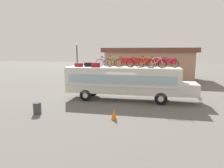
{
  "coord_description": "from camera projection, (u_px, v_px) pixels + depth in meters",
  "views": [
    {
      "loc": [
        2.67,
        -16.98,
        4.17
      ],
      "look_at": [
        -0.9,
        0.0,
        1.37
      ],
      "focal_mm": 32.36,
      "sensor_mm": 36.0,
      "label": 1
    }
  ],
  "objects": [
    {
      "name": "roadside_building",
      "position": [
        149.0,
        63.0,
        31.2
      ],
      "size": [
        13.3,
        7.83,
        4.67
      ],
      "color": "tan",
      "rests_on": "ground"
    },
    {
      "name": "bus",
      "position": [
        126.0,
        81.0,
        17.28
      ],
      "size": [
        11.05,
        2.44,
        2.85
      ],
      "color": "silver",
      "rests_on": "ground"
    },
    {
      "name": "luggage_bag_3",
      "position": [
        96.0,
        65.0,
        17.28
      ],
      "size": [
        0.7,
        0.43,
        0.38
      ],
      "primitive_type": "cube",
      "color": "maroon",
      "rests_on": "bus"
    },
    {
      "name": "traffic_cone",
      "position": [
        114.0,
        114.0,
        12.41
      ],
      "size": [
        0.37,
        0.37,
        0.69
      ],
      "primitive_type": "cone",
      "color": "orange",
      "rests_on": "ground"
    },
    {
      "name": "rooftop_bicycle_3",
      "position": [
        124.0,
        63.0,
        16.96
      ],
      "size": [
        1.75,
        0.44,
        0.91
      ],
      "color": "black",
      "rests_on": "bus"
    },
    {
      "name": "luggage_bag_2",
      "position": [
        88.0,
        65.0,
        17.84
      ],
      "size": [
        0.64,
        0.33,
        0.36
      ],
      "primitive_type": "cube",
      "color": "black",
      "rests_on": "bus"
    },
    {
      "name": "rooftop_bicycle_6",
      "position": [
        156.0,
        63.0,
        16.17
      ],
      "size": [
        1.65,
        0.44,
        0.91
      ],
      "color": "black",
      "rests_on": "bus"
    },
    {
      "name": "luggage_bag_1",
      "position": [
        79.0,
        65.0,
        17.7
      ],
      "size": [
        0.67,
        0.37,
        0.32
      ],
      "primitive_type": "cube",
      "color": "maroon",
      "rests_on": "bus"
    },
    {
      "name": "rooftop_bicycle_7",
      "position": [
        168.0,
        63.0,
        16.64
      ],
      "size": [
        1.7,
        0.44,
        0.86
      ],
      "color": "black",
      "rests_on": "bus"
    },
    {
      "name": "rooftop_bicycle_4",
      "position": [
        136.0,
        63.0,
        17.11
      ],
      "size": [
        1.71,
        0.44,
        0.88
      ],
      "color": "black",
      "rests_on": "bus"
    },
    {
      "name": "street_lamp",
      "position": [
        77.0,
        62.0,
        24.51
      ],
      "size": [
        0.28,
        0.28,
        5.15
      ],
      "color": "#38383D",
      "rests_on": "ground"
    },
    {
      "name": "trash_bin",
      "position": [
        37.0,
        108.0,
        13.59
      ],
      "size": [
        0.52,
        0.52,
        0.77
      ],
      "primitive_type": "cylinder",
      "color": "#3F3F47",
      "rests_on": "ground"
    },
    {
      "name": "ground_plane",
      "position": [
        122.0,
        100.0,
        17.61
      ],
      "size": [
        120.0,
        120.0,
        0.0
      ],
      "primitive_type": "plane",
      "color": "#605E59"
    },
    {
      "name": "rooftop_bicycle_1",
      "position": [
        105.0,
        62.0,
        17.54
      ],
      "size": [
        1.71,
        0.44,
        0.91
      ],
      "color": "black",
      "rests_on": "bus"
    },
    {
      "name": "rooftop_bicycle_5",
      "position": [
        146.0,
        63.0,
        16.35
      ],
      "size": [
        1.73,
        0.44,
        0.96
      ],
      "color": "black",
      "rests_on": "bus"
    },
    {
      "name": "rooftop_bicycle_2",
      "position": [
        114.0,
        62.0,
        17.16
      ],
      "size": [
        1.78,
        0.44,
        0.97
      ],
      "color": "black",
      "rests_on": "bus"
    }
  ]
}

